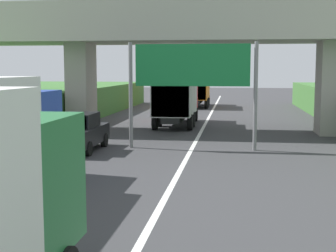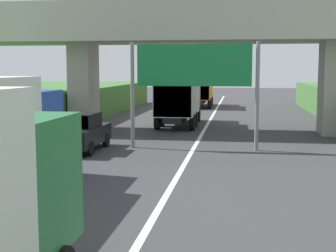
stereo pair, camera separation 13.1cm
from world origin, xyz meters
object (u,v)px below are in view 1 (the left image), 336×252
(car_black, at_px, (78,132))
(truck_red, at_px, (177,96))
(truck_orange, at_px, (197,87))
(overhead_highway_sign, at_px, (192,71))

(car_black, bearing_deg, truck_red, 72.73)
(truck_red, relative_size, truck_orange, 1.00)
(overhead_highway_sign, distance_m, truck_red, 9.39)
(truck_red, xyz_separation_m, truck_orange, (0.03, 15.98, 0.00))
(overhead_highway_sign, height_order, truck_red, overhead_highway_sign)
(truck_red, xyz_separation_m, car_black, (-3.21, -10.34, -1.08))
(car_black, bearing_deg, truck_orange, 82.96)
(overhead_highway_sign, xyz_separation_m, truck_red, (-1.77, 9.08, -1.63))
(truck_orange, bearing_deg, car_black, -97.04)
(truck_orange, bearing_deg, truck_red, -90.12)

